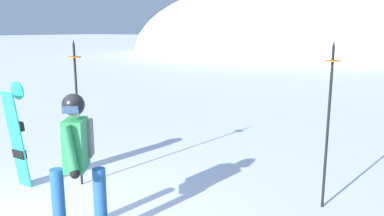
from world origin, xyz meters
The scene contains 5 objects.
ridge_peak_main centered at (-8.18, 37.53, 0.00)m, with size 33.47×30.12×15.09m.
snowboarder_main centered at (0.46, 0.80, 0.92)m, with size 1.59×1.13×1.71m.
spare_snowboard centered at (-1.43, 1.34, 0.84)m, with size 0.28×0.22×1.65m.
piste_marker_near centered at (2.73, 3.05, 1.28)m, with size 0.20×0.20×2.27m.
piste_marker_far centered at (-0.72, 1.91, 1.28)m, with size 0.20×0.20×2.26m.
Camera 1 is at (3.74, -2.11, 2.40)m, focal length 36.07 mm.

